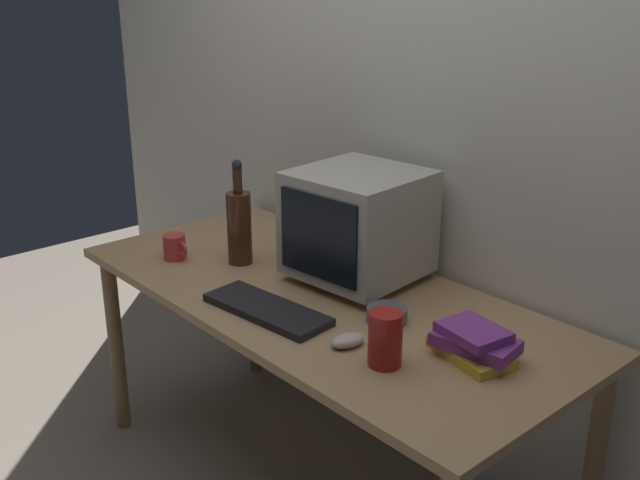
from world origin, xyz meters
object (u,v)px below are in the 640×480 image
at_px(bottle_tall, 239,225).
at_px(book_stack, 473,344).
at_px(crt_monitor, 358,225).
at_px(mug, 175,247).
at_px(computer_mouse, 347,341).
at_px(keyboard, 267,309).
at_px(bottle_short, 294,242).
at_px(cd_spindle, 387,315).
at_px(metal_canister, 385,339).

height_order(bottle_tall, book_stack, bottle_tall).
xyz_separation_m(crt_monitor, mug, (-0.56, -0.35, -0.15)).
height_order(computer_mouse, mug, mug).
bearing_deg(book_stack, keyboard, -157.55).
distance_m(bottle_short, mug, 0.42).
xyz_separation_m(bottle_tall, mug, (-0.18, -0.15, -0.09)).
height_order(keyboard, bottle_short, bottle_short).
height_order(book_stack, cd_spindle, book_stack).
xyz_separation_m(crt_monitor, computer_mouse, (0.32, -0.35, -0.17)).
distance_m(bottle_short, metal_canister, 0.80).
distance_m(keyboard, computer_mouse, 0.31).
distance_m(bottle_tall, book_stack, 0.97).
xyz_separation_m(bottle_tall, book_stack, (0.97, 0.06, -0.10)).
bearing_deg(keyboard, bottle_tall, 148.74).
bearing_deg(keyboard, cd_spindle, 33.19).
relative_size(keyboard, cd_spindle, 3.50).
xyz_separation_m(bottle_short, cd_spindle, (0.57, -0.12, -0.04)).
bearing_deg(bottle_short, metal_canister, -22.52).
relative_size(computer_mouse, cd_spindle, 0.83).
bearing_deg(bottle_short, cd_spindle, -11.92).
bearing_deg(crt_monitor, computer_mouse, -47.57).
height_order(computer_mouse, cd_spindle, cd_spindle).
distance_m(computer_mouse, bottle_tall, 0.72).
xyz_separation_m(book_stack, metal_canister, (-0.13, -0.20, 0.03)).
bearing_deg(keyboard, bottle_short, 123.73).
relative_size(computer_mouse, book_stack, 0.39).
height_order(cd_spindle, metal_canister, metal_canister).
bearing_deg(computer_mouse, book_stack, 51.35).
height_order(bottle_short, metal_canister, bottle_short).
bearing_deg(cd_spindle, book_stack, 2.36).
xyz_separation_m(crt_monitor, bottle_tall, (-0.38, -0.20, -0.05)).
bearing_deg(metal_canister, cd_spindle, 132.41).
bearing_deg(keyboard, mug, 171.06).
relative_size(crt_monitor, bottle_tall, 1.13).
bearing_deg(mug, book_stack, 10.45).
bearing_deg(cd_spindle, bottle_tall, -176.06).
distance_m(bottle_tall, metal_canister, 0.85).
xyz_separation_m(bottle_tall, bottle_short, (0.10, 0.17, -0.08)).
xyz_separation_m(computer_mouse, mug, (-0.88, -0.01, 0.03)).
height_order(keyboard, computer_mouse, computer_mouse).
height_order(crt_monitor, keyboard, crt_monitor).
distance_m(book_stack, metal_canister, 0.24).
relative_size(crt_monitor, keyboard, 1.00).
height_order(crt_monitor, mug, crt_monitor).
bearing_deg(bottle_short, book_stack, -7.04).
bearing_deg(keyboard, book_stack, 16.37).
relative_size(keyboard, bottle_tall, 1.13).
relative_size(keyboard, bottle_short, 2.48).
xyz_separation_m(cd_spindle, metal_canister, (0.17, -0.19, 0.05)).
distance_m(keyboard, bottle_tall, 0.45).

